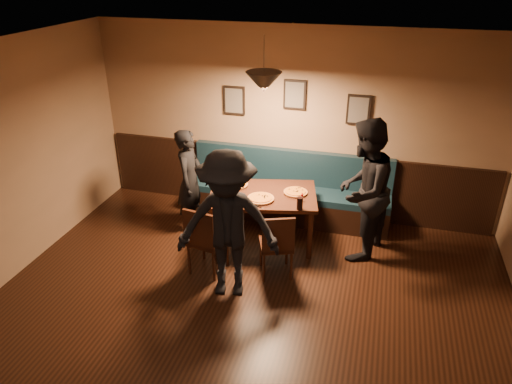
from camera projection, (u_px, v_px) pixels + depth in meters
floor at (218, 378)px, 4.50m from camera, size 7.00×7.00×0.00m
ceiling at (203, 87)px, 3.25m from camera, size 7.00×7.00×0.00m
wall_back at (294, 124)px, 6.89m from camera, size 6.00×0.00×6.00m
wainscot at (292, 181)px, 7.27m from camera, size 5.88×0.06×1.00m
booth_bench at (288, 188)px, 7.04m from camera, size 3.00×0.60×1.00m
picture_left at (234, 100)px, 6.94m from camera, size 0.32×0.04×0.42m
picture_center at (295, 95)px, 6.66m from camera, size 0.32×0.04×0.42m
picture_right at (358, 110)px, 6.52m from camera, size 0.32×0.04×0.42m
pendant_lamp at (264, 82)px, 5.65m from camera, size 0.44×0.44×0.25m
dining_table at (263, 218)px, 6.49m from camera, size 1.58×1.20×0.76m
chair_near_left at (208, 238)px, 5.86m from camera, size 0.47×0.47×0.93m
chair_near_right at (276, 243)px, 5.81m from camera, size 0.51×0.51×0.88m
diner_left at (190, 181)px, 6.68m from camera, size 0.38×0.56×1.51m
diner_right at (363, 191)px, 5.99m from camera, size 0.94×1.08×1.88m
diner_front at (228, 226)px, 5.29m from camera, size 1.27×0.88×1.80m
pizza_a at (236, 184)px, 6.53m from camera, size 0.35×0.35×0.04m
pizza_b at (261, 198)px, 6.14m from camera, size 0.37×0.37×0.04m
pizza_c at (296, 192)px, 6.32m from camera, size 0.35×0.35×0.04m
soda_glass at (300, 203)px, 5.89m from camera, size 0.09×0.09×0.17m
tabasco_bottle at (302, 197)px, 6.09m from camera, size 0.04×0.04×0.13m
napkin_a at (225, 179)px, 6.72m from camera, size 0.18×0.18×0.01m
napkin_b at (216, 199)px, 6.16m from camera, size 0.18×0.18×0.01m
cutlery_set at (251, 205)px, 6.01m from camera, size 0.19×0.09×0.00m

